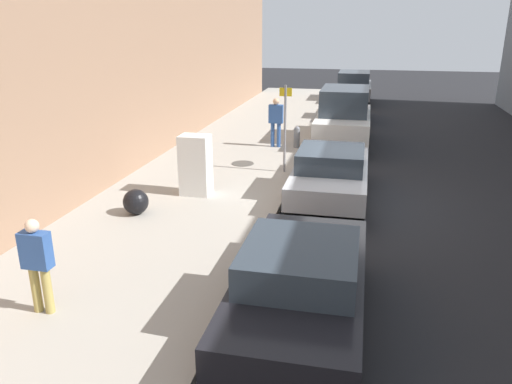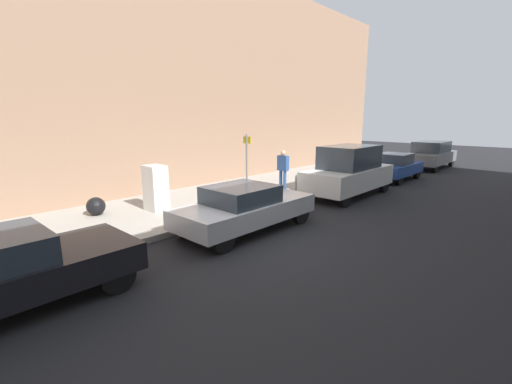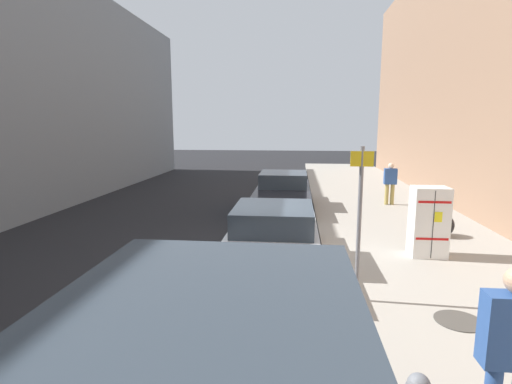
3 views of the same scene
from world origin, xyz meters
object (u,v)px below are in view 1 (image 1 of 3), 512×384
(fire_hydrant, at_px, (297,137))
(street_sign_post, at_px, (285,124))
(pedestrian_walking_far, at_px, (276,119))
(parked_hatchback_blue, at_px, (349,105))
(trash_bag, at_px, (136,202))
(parked_suv_gray, at_px, (354,86))
(parked_sedan_dark, at_px, (301,281))
(pedestrian_standing_near, at_px, (37,261))
(parked_sedan_silver, at_px, (331,172))
(parked_van_white, at_px, (344,117))
(discarded_refrigerator, at_px, (196,165))

(fire_hydrant, bearing_deg, street_sign_post, -88.80)
(pedestrian_walking_far, xyz_separation_m, parked_hatchback_blue, (2.32, 6.73, -0.46))
(trash_bag, height_order, pedestrian_walking_far, pedestrian_walking_far)
(street_sign_post, bearing_deg, parked_suv_gray, 84.62)
(parked_suv_gray, bearing_deg, parked_sedan_dark, -90.00)
(trash_bag, distance_m, pedestrian_walking_far, 7.61)
(parked_sedan_dark, distance_m, parked_hatchback_blue, 17.43)
(pedestrian_standing_near, xyz_separation_m, parked_sedan_silver, (3.87, 6.78, -0.33))
(street_sign_post, xyz_separation_m, parked_suv_gray, (1.49, 15.87, -0.70))
(pedestrian_walking_far, bearing_deg, street_sign_post, -18.54)
(fire_hydrant, xyz_separation_m, pedestrian_walking_far, (-0.76, -0.07, 0.63))
(parked_van_white, xyz_separation_m, parked_hatchback_blue, (-0.00, 5.13, -0.33))
(pedestrian_standing_near, relative_size, parked_sedan_dark, 0.35)
(discarded_refrigerator, bearing_deg, fire_hydrant, 72.04)
(trash_bag, relative_size, parked_van_white, 0.12)
(discarded_refrigerator, xyz_separation_m, trash_bag, (-0.90, -1.69, -0.48))
(fire_hydrant, height_order, pedestrian_standing_near, pedestrian_standing_near)
(parked_sedan_silver, bearing_deg, fire_hydrant, 108.07)
(street_sign_post, bearing_deg, parked_sedan_dark, -78.87)
(discarded_refrigerator, height_order, trash_bag, discarded_refrigerator)
(parked_sedan_silver, bearing_deg, parked_hatchback_blue, 90.00)
(parked_sedan_silver, distance_m, parked_suv_gray, 17.49)
(fire_hydrant, distance_m, parked_sedan_dark, 10.87)
(parked_hatchback_blue, height_order, parked_suv_gray, parked_suv_gray)
(discarded_refrigerator, xyz_separation_m, parked_hatchback_blue, (3.40, 12.35, -0.22))
(street_sign_post, xyz_separation_m, pedestrian_walking_far, (-0.82, 3.10, -0.42))
(pedestrian_standing_near, distance_m, parked_sedan_silver, 7.82)
(street_sign_post, distance_m, trash_bag, 5.19)
(parked_sedan_dark, height_order, parked_sedan_silver, parked_sedan_dark)
(trash_bag, distance_m, parked_hatchback_blue, 14.69)
(pedestrian_standing_near, bearing_deg, parked_suv_gray, 144.77)
(street_sign_post, height_order, parked_sedan_dark, street_sign_post)
(street_sign_post, xyz_separation_m, parked_sedan_dark, (1.49, -7.60, -0.89))
(pedestrian_standing_near, height_order, parked_sedan_silver, pedestrian_standing_near)
(pedestrian_walking_far, height_order, parked_suv_gray, pedestrian_walking_far)
(parked_van_white, bearing_deg, parked_hatchback_blue, 90.00)
(fire_hydrant, bearing_deg, parked_sedan_dark, -81.75)
(parked_sedan_dark, relative_size, parked_van_white, 0.92)
(parked_sedan_silver, xyz_separation_m, parked_hatchback_blue, (-0.00, 11.45, 0.02))
(trash_bag, bearing_deg, parked_sedan_silver, 31.04)
(trash_bag, xyz_separation_m, parked_suv_gray, (4.31, 20.08, 0.44))
(fire_hydrant, xyz_separation_m, parked_hatchback_blue, (1.56, 6.67, 0.16))
(discarded_refrigerator, xyz_separation_m, parked_van_white, (3.40, 7.22, 0.11))
(discarded_refrigerator, xyz_separation_m, street_sign_post, (1.91, 2.52, 0.66))
(parked_sedan_dark, distance_m, parked_suv_gray, 23.47)
(fire_hydrant, distance_m, parked_hatchback_blue, 6.85)
(fire_hydrant, bearing_deg, trash_bag, -110.43)
(street_sign_post, height_order, parked_van_white, street_sign_post)
(discarded_refrigerator, distance_m, parked_suv_gray, 18.71)
(parked_hatchback_blue, bearing_deg, fire_hydrant, -103.17)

